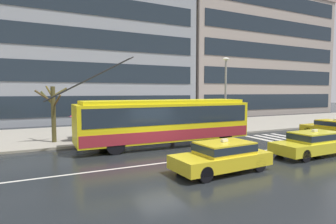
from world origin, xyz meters
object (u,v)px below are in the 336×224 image
pedestrian_walking_past (77,119)px  street_lamp (226,88)px  taxi_oncoming_near (222,155)px  pedestrian_waiting_by_pole (173,113)px  street_tree_bare (53,110)px  taxi_oncoming_far (313,142)px  pedestrian_approaching_curb (118,115)px  trolleybus (166,121)px  bus_shelter (109,111)px  taxi_cross_traffic (334,128)px  pedestrian_at_shelter (109,116)px

pedestrian_walking_past → street_lamp: 11.44m
taxi_oncoming_near → street_lamp: (6.45, 8.21, 3.02)m
pedestrian_waiting_by_pole → taxi_oncoming_near: bearing=-104.9°
taxi_oncoming_near → street_lamp: size_ratio=0.74×
pedestrian_waiting_by_pole → street_tree_bare: (-8.78, -0.05, 0.54)m
taxi_oncoming_far → pedestrian_approaching_curb: 12.24m
street_tree_bare → trolleybus: bearing=-29.1°
trolleybus → taxi_oncoming_near: (-0.24, -6.16, -0.89)m
taxi_oncoming_far → taxi_oncoming_near: 6.18m
street_tree_bare → pedestrian_approaching_curb: bearing=-4.7°
taxi_oncoming_near → pedestrian_walking_past: bearing=117.1°
bus_shelter → pedestrian_walking_past: bearing=-164.4°
pedestrian_approaching_curb → taxi_oncoming_far: bearing=-48.2°
street_tree_bare → bus_shelter: bearing=2.9°
street_tree_bare → taxi_cross_traffic: bearing=-17.7°
taxi_oncoming_near → bus_shelter: 10.31m
taxi_oncoming_far → street_tree_bare: size_ratio=1.28×
pedestrian_waiting_by_pole → street_tree_bare: bearing=-179.7°
taxi_oncoming_far → bus_shelter: bus_shelter is taller
trolleybus → street_tree_bare: bearing=150.9°
pedestrian_waiting_by_pole → taxi_oncoming_far: bearing=-69.4°
pedestrian_walking_past → street_lamp: (11.20, -1.07, 2.07)m
trolleybus → street_tree_bare: size_ratio=3.41×
trolleybus → street_lamp: size_ratio=2.10×
pedestrian_approaching_curb → street_lamp: size_ratio=0.33×
pedestrian_walking_past → pedestrian_waiting_by_pole: 7.37m
bus_shelter → pedestrian_at_shelter: bearing=77.7°
taxi_oncoming_far → pedestrian_walking_past: size_ratio=2.45×
pedestrian_walking_past → pedestrian_waiting_by_pole: size_ratio=0.98×
taxi_oncoming_near → bus_shelter: bearing=104.0°
taxi_cross_traffic → pedestrian_at_shelter: bearing=155.2°
taxi_oncoming_near → pedestrian_approaching_curb: 9.65m
pedestrian_waiting_by_pole → street_lamp: size_ratio=0.33×
pedestrian_approaching_curb → pedestrian_walking_past: pedestrian_approaching_curb is taller
taxi_cross_traffic → pedestrian_walking_past: pedestrian_walking_past is taller
taxi_oncoming_far → pedestrian_at_shelter: (-8.48, 10.36, 0.92)m
pedestrian_at_shelter → pedestrian_approaching_curb: pedestrian_approaching_curb is taller
pedestrian_at_shelter → pedestrian_waiting_by_pole: pedestrian_waiting_by_pole is taller
pedestrian_walking_past → pedestrian_at_shelter: bearing=29.4°
taxi_oncoming_near → pedestrian_walking_past: 10.47m
street_lamp → street_tree_bare: bearing=173.1°
taxi_oncoming_near → pedestrian_at_shelter: 10.94m
pedestrian_at_shelter → pedestrian_walking_past: pedestrian_walking_past is taller
trolleybus → bus_shelter: trolleybus is taller
taxi_oncoming_far → pedestrian_at_shelter: size_ratio=2.46×
trolleybus → pedestrian_approaching_curb: bearing=124.3°
pedestrian_approaching_curb → street_tree_bare: size_ratio=0.54×
taxi_cross_traffic → street_tree_bare: bearing=162.3°
taxi_oncoming_far → street_lamp: size_ratio=0.79×
street_lamp → trolleybus: bearing=-161.7°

